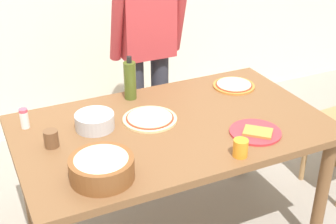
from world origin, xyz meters
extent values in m
cube|color=brown|center=(0.00, 0.00, 0.74)|extent=(1.60, 0.96, 0.04)
cylinder|color=brown|center=(0.72, -0.40, 0.36)|extent=(0.07, 0.07, 0.72)
cylinder|color=brown|center=(-0.72, 0.40, 0.36)|extent=(0.07, 0.07, 0.72)
cylinder|color=brown|center=(0.72, 0.40, 0.36)|extent=(0.07, 0.07, 0.72)
cylinder|color=#2D2D38|center=(0.09, 0.76, 0.42)|extent=(0.12, 0.12, 0.85)
cylinder|color=#2D2D38|center=(0.27, 0.76, 0.42)|extent=(0.12, 0.12, 0.85)
cube|color=#B7383D|center=(0.18, 0.76, 1.12)|extent=(0.34, 0.20, 0.55)
cylinder|color=#B7383D|center=(-0.03, 0.71, 1.12)|extent=(0.07, 0.21, 0.55)
cylinder|color=#B7383D|center=(0.39, 0.71, 1.12)|extent=(0.07, 0.21, 0.55)
cylinder|color=#A37A4C|center=(1.07, 0.13, 0.23)|extent=(0.04, 0.04, 0.45)
cylinder|color=beige|center=(-0.09, 0.09, 0.77)|extent=(0.29, 0.29, 0.01)
cylinder|color=#B22D1E|center=(-0.09, 0.09, 0.77)|extent=(0.25, 0.25, 0.00)
cylinder|color=beige|center=(-0.09, 0.09, 0.78)|extent=(0.24, 0.24, 0.00)
cylinder|color=#C67A33|center=(0.54, 0.26, 0.77)|extent=(0.25, 0.25, 0.01)
cylinder|color=#B22D1E|center=(0.54, 0.26, 0.77)|extent=(0.22, 0.22, 0.00)
cylinder|color=beige|center=(0.54, 0.26, 0.78)|extent=(0.21, 0.21, 0.00)
cylinder|color=red|center=(0.34, -0.26, 0.77)|extent=(0.26, 0.26, 0.01)
cube|color=#CC8438|center=(0.34, -0.28, 0.78)|extent=(0.17, 0.17, 0.01)
cylinder|color=brown|center=(-0.47, -0.30, 0.81)|extent=(0.28, 0.28, 0.10)
ellipsoid|color=beige|center=(-0.47, -0.30, 0.85)|extent=(0.25, 0.25, 0.05)
cylinder|color=#B7B7BC|center=(-0.37, 0.13, 0.80)|extent=(0.20, 0.20, 0.08)
cylinder|color=#47561E|center=(-0.08, 0.38, 0.87)|extent=(0.07, 0.07, 0.22)
cylinder|color=black|center=(-0.08, 0.38, 1.00)|extent=(0.03, 0.03, 0.04)
cylinder|color=orange|center=(0.16, -0.40, 0.80)|extent=(0.07, 0.07, 0.08)
cylinder|color=brown|center=(-0.61, 0.05, 0.80)|extent=(0.07, 0.07, 0.08)
cylinder|color=white|center=(-0.69, 0.29, 0.81)|extent=(0.04, 0.04, 0.09)
cylinder|color=#D84C66|center=(-0.69, 0.29, 0.86)|extent=(0.04, 0.04, 0.02)
camera|label=1|loc=(-0.92, -1.92, 1.96)|focal=50.40mm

